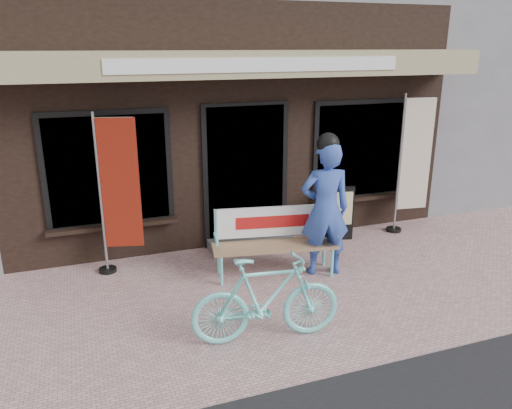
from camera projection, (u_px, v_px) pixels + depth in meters
name	position (u px, v px, depth m)	size (l,w,h in m)	color
ground	(298.00, 299.00, 6.16)	(70.00, 70.00, 0.00)	#C09392
storefront	(196.00, 45.00, 9.69)	(7.00, 6.77, 6.00)	black
neighbor_right_near	(511.00, 53.00, 12.97)	(10.00, 7.00, 5.60)	slate
bench	(274.00, 236.00, 6.74)	(1.73, 0.72, 0.91)	#71DEDA
person	(325.00, 207.00, 6.61)	(0.74, 0.56, 1.94)	#3250AD
bicycle	(266.00, 299.00, 5.18)	(0.45, 1.59, 0.95)	#71DEDA
nobori_red	(117.00, 193.00, 6.58)	(0.65, 0.29, 2.20)	gray
nobori_cream	(413.00, 162.00, 8.10)	(0.68, 0.28, 2.28)	gray
menu_stand	(340.00, 213.00, 7.92)	(0.45, 0.18, 0.88)	black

